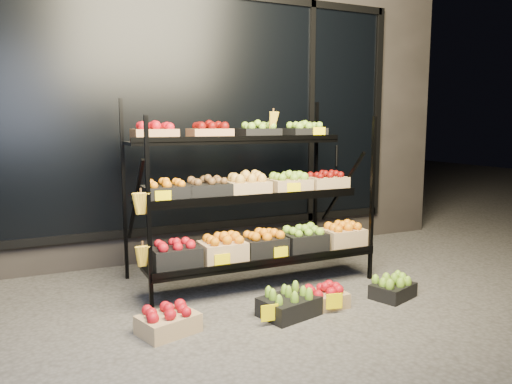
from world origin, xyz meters
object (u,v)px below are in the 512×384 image
display_rack (251,196)px  floor_crate_left (168,320)px  floor_crate_midright (324,296)px  floor_crate_midleft (289,303)px

display_rack → floor_crate_left: bearing=-141.1°
display_rack → floor_crate_midright: (0.25, -0.84, -0.70)m
floor_crate_left → floor_crate_midleft: size_ratio=0.94×
floor_crate_midright → floor_crate_midleft: bearing=-173.2°
display_rack → floor_crate_midleft: display_rack is taller
floor_crate_midleft → floor_crate_midright: 0.34m
display_rack → floor_crate_midleft: (-0.09, -0.88, -0.69)m
floor_crate_midleft → display_rack: bearing=70.5°
display_rack → floor_crate_midright: display_rack is taller
floor_crate_midleft → floor_crate_midright: bearing=-7.2°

